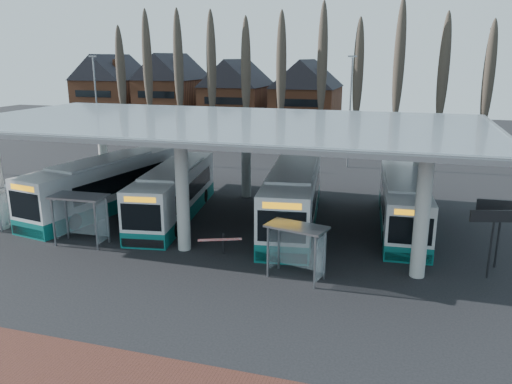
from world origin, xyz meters
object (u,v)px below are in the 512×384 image
(bus_2, at_px, (293,197))
(bus_3, at_px, (403,204))
(shelter_1, at_px, (81,208))
(bus_1, at_px, (174,193))
(shelter_2, at_px, (298,239))
(bus_0, at_px, (105,186))

(bus_2, xyz_separation_m, bus_3, (6.50, 1.16, -0.21))
(bus_2, height_order, shelter_1, bus_2)
(bus_1, distance_m, shelter_2, 11.84)
(bus_1, xyz_separation_m, shelter_1, (-2.71, -5.97, 0.49))
(bus_0, height_order, bus_3, bus_0)
(shelter_1, distance_m, shelter_2, 12.35)
(shelter_2, bearing_deg, bus_2, 117.65)
(bus_0, height_order, bus_1, bus_0)
(bus_3, bearing_deg, shelter_2, -121.74)
(bus_1, xyz_separation_m, bus_3, (14.21, 1.91, -0.06))
(bus_3, bearing_deg, bus_0, -178.65)
(shelter_1, bearing_deg, bus_2, 30.26)
(shelter_1, bearing_deg, shelter_2, -6.97)
(bus_0, bearing_deg, shelter_2, -15.34)
(bus_0, xyz_separation_m, shelter_2, (14.76, -6.95, 0.23))
(bus_1, bearing_deg, bus_0, 171.08)
(bus_0, height_order, bus_2, bus_2)
(bus_2, bearing_deg, shelter_2, -83.46)
(shelter_2, bearing_deg, shelter_1, -170.63)
(bus_3, height_order, shelter_1, bus_3)
(bus_0, xyz_separation_m, bus_3, (19.36, 1.89, -0.16))
(bus_3, bearing_deg, shelter_1, -159.24)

